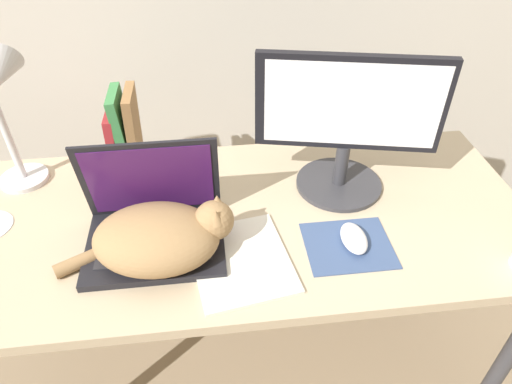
# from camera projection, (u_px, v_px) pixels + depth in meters

# --- Properties ---
(desk) EXTENTS (1.48, 0.65, 0.71)m
(desk) POSITION_uv_depth(u_px,v_px,m) (245.00, 235.00, 1.22)
(desk) COLOR tan
(desk) RESTS_ON ground_plane
(laptop) EXTENTS (0.32, 0.24, 0.25)m
(laptop) POSITION_uv_depth(u_px,v_px,m) (154.00, 224.00, 1.07)
(laptop) COLOR black
(laptop) RESTS_ON desk
(cat) EXTENTS (0.41, 0.24, 0.14)m
(cat) POSITION_uv_depth(u_px,v_px,m) (161.00, 237.00, 1.02)
(cat) COLOR #99754C
(cat) RESTS_ON desk
(external_monitor) EXTENTS (0.46, 0.23, 0.38)m
(external_monitor) POSITION_uv_depth(u_px,v_px,m) (347.00, 123.00, 1.14)
(external_monitor) COLOR #333338
(external_monitor) RESTS_ON desk
(mousepad) EXTENTS (0.20, 0.17, 0.00)m
(mousepad) POSITION_uv_depth(u_px,v_px,m) (348.00, 245.00, 1.08)
(mousepad) COLOR #384C75
(mousepad) RESTS_ON desk
(computer_mouse) EXTENTS (0.06, 0.11, 0.03)m
(computer_mouse) POSITION_uv_depth(u_px,v_px,m) (354.00, 238.00, 1.08)
(computer_mouse) COLOR silver
(computer_mouse) RESTS_ON mousepad
(book_row) EXTENTS (0.09, 0.13, 0.24)m
(book_row) POSITION_uv_depth(u_px,v_px,m) (125.00, 135.00, 1.25)
(book_row) COLOR maroon
(book_row) RESTS_ON desk
(desk_lamp) EXTENTS (0.17, 0.17, 0.41)m
(desk_lamp) POSITION_uv_depth(u_px,v_px,m) (3.00, 98.00, 1.09)
(desk_lamp) COLOR silver
(desk_lamp) RESTS_ON desk
(notepad) EXTENTS (0.26, 0.29, 0.01)m
(notepad) POSITION_uv_depth(u_px,v_px,m) (241.00, 260.00, 1.04)
(notepad) COLOR silver
(notepad) RESTS_ON desk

